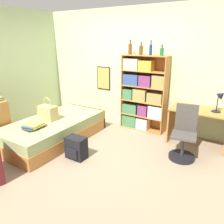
% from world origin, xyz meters
% --- Properties ---
extents(ground_plane, '(14.00, 14.00, 0.00)m').
position_xyz_m(ground_plane, '(0.00, 0.00, 0.00)').
color(ground_plane, gray).
extents(wall_back, '(10.00, 0.09, 2.60)m').
position_xyz_m(wall_back, '(-0.00, 1.67, 1.30)').
color(wall_back, beige).
rests_on(wall_back, ground_plane).
extents(wall_left, '(0.06, 10.00, 2.60)m').
position_xyz_m(wall_left, '(-2.23, 0.00, 1.30)').
color(wall_left, beige).
rests_on(wall_left, ground_plane).
extents(bed, '(1.08, 2.08, 0.43)m').
position_xyz_m(bed, '(-0.75, 0.02, 0.21)').
color(bed, '#B77538').
rests_on(bed, ground_plane).
extents(handbag, '(0.36, 0.21, 0.45)m').
position_xyz_m(handbag, '(-0.84, -0.03, 0.57)').
color(handbag, tan).
rests_on(handbag, bed).
extents(book_stack_on_bed, '(0.34, 0.39, 0.08)m').
position_xyz_m(book_stack_on_bed, '(-0.73, -0.47, 0.46)').
color(book_stack_on_bed, '#232328').
rests_on(book_stack_on_bed, bed).
extents(bookcase, '(0.98, 0.32, 1.63)m').
position_xyz_m(bookcase, '(0.50, 1.45, 0.78)').
color(bookcase, '#B77538').
rests_on(bookcase, ground_plane).
extents(bottle_green, '(0.08, 0.08, 0.30)m').
position_xyz_m(bottle_green, '(0.18, 1.44, 1.74)').
color(bottle_green, brown).
rests_on(bottle_green, bookcase).
extents(bottle_brown, '(0.08, 0.08, 0.25)m').
position_xyz_m(bottle_brown, '(0.43, 1.43, 1.73)').
color(bottle_brown, brown).
rests_on(bottle_brown, bookcase).
extents(bottle_clear, '(0.06, 0.06, 0.29)m').
position_xyz_m(bottle_clear, '(0.65, 1.42, 1.74)').
color(bottle_clear, navy).
rests_on(bottle_clear, bookcase).
extents(bottle_blue, '(0.07, 0.07, 0.21)m').
position_xyz_m(bottle_blue, '(0.87, 1.45, 1.71)').
color(bottle_blue, '#1E6B2D').
rests_on(bottle_blue, bookcase).
extents(desk, '(1.05, 0.60, 0.70)m').
position_xyz_m(desk, '(1.73, 1.32, 0.48)').
color(desk, '#B77538').
rests_on(desk, ground_plane).
extents(desk_lamp, '(0.21, 0.16, 0.40)m').
position_xyz_m(desk_lamp, '(2.03, 1.33, 0.96)').
color(desk_lamp, black).
rests_on(desk_lamp, desk).
extents(desk_chair, '(0.46, 0.46, 0.92)m').
position_xyz_m(desk_chair, '(1.63, 0.66, 0.30)').
color(desk_chair, black).
rests_on(desk_chair, ground_plane).
extents(backpack, '(0.34, 0.25, 0.38)m').
position_xyz_m(backpack, '(0.10, -0.32, 0.19)').
color(backpack, black).
rests_on(backpack, ground_plane).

